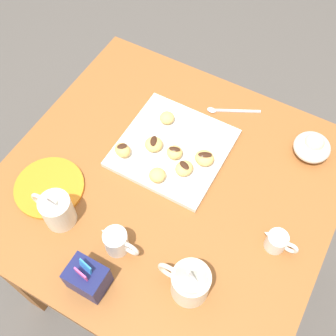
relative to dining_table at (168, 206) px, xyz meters
name	(u,v)px	position (x,y,z in m)	size (l,w,h in m)	color
ground_plane	(168,269)	(0.00, 0.00, -0.60)	(8.00, 8.00, 0.00)	#514C47
dining_table	(168,206)	(0.00, 0.00, 0.00)	(0.89, 0.85, 0.75)	#935628
pastry_plate_square	(173,148)	(0.04, -0.10, 0.15)	(0.30, 0.30, 0.02)	silver
coffee_mug_cream_left	(190,283)	(-0.19, 0.23, 0.20)	(0.13, 0.09, 0.15)	silver
coffee_mug_cream_right	(57,210)	(0.19, 0.23, 0.20)	(0.12, 0.08, 0.15)	silver
cream_pitcher_white	(117,241)	(0.02, 0.22, 0.18)	(0.10, 0.06, 0.07)	silver
sugar_caddy	(88,278)	(0.03, 0.33, 0.19)	(0.09, 0.07, 0.11)	#191E51
ice_cream_bowl	(312,146)	(-0.31, -0.28, 0.18)	(0.10, 0.10, 0.08)	silver
chocolate_sauce_pitcher	(277,241)	(-0.32, 0.03, 0.18)	(0.09, 0.05, 0.06)	silver
saucer_orange_left	(49,187)	(0.27, 0.17, 0.15)	(0.19, 0.19, 0.01)	orange
loose_spoon_near_saucer	(227,111)	(-0.04, -0.31, 0.15)	(0.15, 0.08, 0.01)	silver
beignet_0	(184,168)	(-0.03, -0.05, 0.18)	(0.05, 0.05, 0.03)	#E5B260
chocolate_drizzle_0	(184,165)	(-0.03, -0.05, 0.19)	(0.03, 0.02, 0.01)	#381E11
beignet_1	(154,144)	(0.09, -0.07, 0.18)	(0.05, 0.05, 0.03)	#E5B260
chocolate_drizzle_1	(154,141)	(0.09, -0.07, 0.19)	(0.04, 0.02, 0.01)	#381E11
beignet_2	(157,175)	(0.03, 0.01, 0.18)	(0.05, 0.05, 0.03)	#E5B260
beignet_3	(167,118)	(0.10, -0.18, 0.17)	(0.04, 0.04, 0.03)	#E5B260
beignet_4	(123,150)	(0.15, -0.01, 0.18)	(0.04, 0.05, 0.04)	#E5B260
chocolate_drizzle_4	(122,146)	(0.15, -0.01, 0.20)	(0.03, 0.02, 0.01)	#381E11
beignet_5	(204,158)	(-0.06, -0.10, 0.18)	(0.05, 0.05, 0.03)	#E5B260
chocolate_drizzle_5	(205,155)	(-0.06, -0.10, 0.19)	(0.04, 0.02, 0.01)	#381E11
beignet_6	(175,152)	(0.02, -0.08, 0.18)	(0.05, 0.04, 0.03)	#E5B260
chocolate_drizzle_6	(175,149)	(0.02, -0.08, 0.19)	(0.03, 0.02, 0.01)	#381E11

